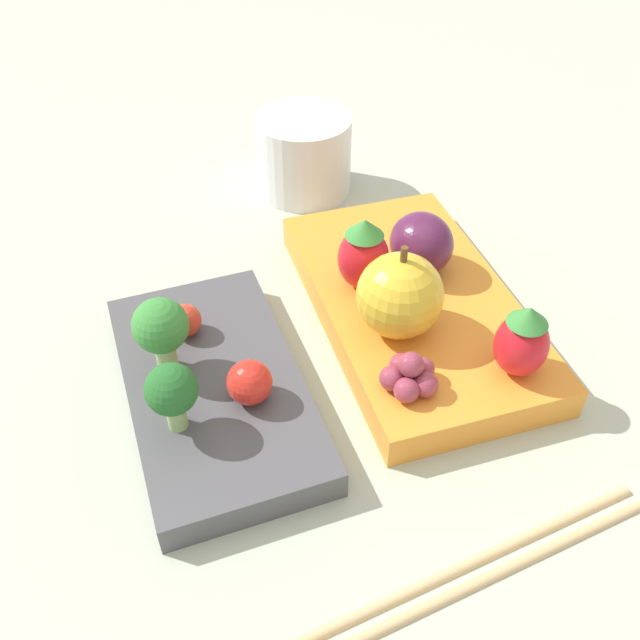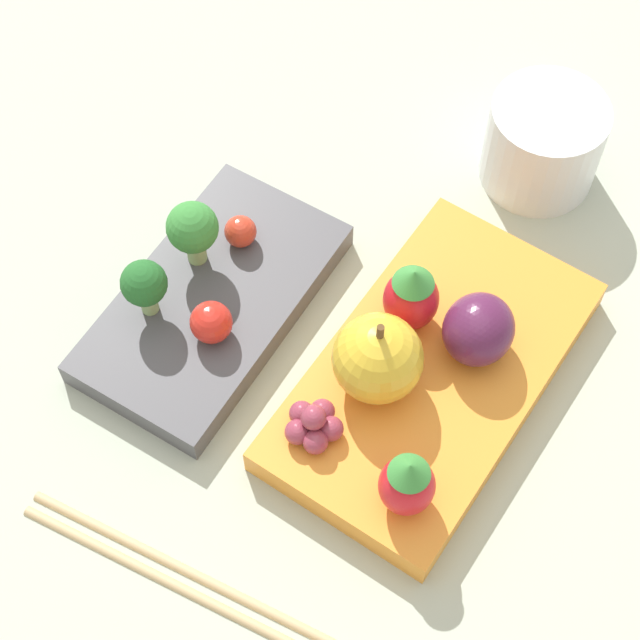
{
  "view_description": "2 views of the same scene",
  "coord_description": "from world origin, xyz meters",
  "px_view_note": "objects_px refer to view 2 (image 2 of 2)",
  "views": [
    {
      "loc": [
        -0.3,
        0.11,
        0.33
      ],
      "look_at": [
        0.0,
        -0.01,
        0.03
      ],
      "focal_mm": 40.0,
      "sensor_mm": 36.0,
      "label": 1
    },
    {
      "loc": [
        -0.28,
        -0.17,
        0.59
      ],
      "look_at": [
        0.0,
        -0.01,
        0.03
      ],
      "focal_mm": 60.0,
      "sensor_mm": 36.0,
      "label": 2
    }
  ],
  "objects_px": {
    "broccoli_floret_1": "(144,285)",
    "apple": "(378,358)",
    "strawberry_0": "(411,297)",
    "cherry_tomato_0": "(240,231)",
    "drinking_cup": "(543,143)",
    "bento_box_savoury": "(213,302)",
    "cherry_tomato_1": "(211,322)",
    "bento_box_fruit": "(432,375)",
    "broccoli_floret_0": "(193,229)",
    "plum": "(478,329)",
    "strawberry_1": "(407,483)",
    "chopsticks_pair": "(189,581)",
    "grape_cluster": "(314,424)"
  },
  "relations": [
    {
      "from": "apple",
      "to": "chopsticks_pair",
      "type": "distance_m",
      "value": 0.16
    },
    {
      "from": "bento_box_savoury",
      "to": "strawberry_1",
      "type": "relative_size",
      "value": 3.82
    },
    {
      "from": "drinking_cup",
      "to": "chopsticks_pair",
      "type": "xyz_separation_m",
      "value": [
        -0.36,
        0.05,
        -0.03
      ]
    },
    {
      "from": "bento_box_savoury",
      "to": "grape_cluster",
      "type": "xyz_separation_m",
      "value": [
        -0.05,
        -0.1,
        0.02
      ]
    },
    {
      "from": "bento_box_fruit",
      "to": "cherry_tomato_1",
      "type": "xyz_separation_m",
      "value": [
        -0.05,
        0.13,
        0.02
      ]
    },
    {
      "from": "broccoli_floret_1",
      "to": "strawberry_0",
      "type": "distance_m",
      "value": 0.16
    },
    {
      "from": "chopsticks_pair",
      "to": "broccoli_floret_0",
      "type": "bearing_deg",
      "value": 31.28
    },
    {
      "from": "cherry_tomato_0",
      "to": "apple",
      "type": "bearing_deg",
      "value": -110.89
    },
    {
      "from": "bento_box_fruit",
      "to": "broccoli_floret_1",
      "type": "relative_size",
      "value": 5.23
    },
    {
      "from": "bento_box_fruit",
      "to": "chopsticks_pair",
      "type": "height_order",
      "value": "bento_box_fruit"
    },
    {
      "from": "strawberry_1",
      "to": "plum",
      "type": "height_order",
      "value": "strawberry_1"
    },
    {
      "from": "cherry_tomato_1",
      "to": "chopsticks_pair",
      "type": "relative_size",
      "value": 0.12
    },
    {
      "from": "cherry_tomato_1",
      "to": "chopsticks_pair",
      "type": "height_order",
      "value": "cherry_tomato_1"
    },
    {
      "from": "cherry_tomato_0",
      "to": "drinking_cup",
      "type": "xyz_separation_m",
      "value": [
        0.16,
        -0.14,
        0.0
      ]
    },
    {
      "from": "strawberry_1",
      "to": "drinking_cup",
      "type": "bearing_deg",
      "value": 7.31
    },
    {
      "from": "bento_box_fruit",
      "to": "grape_cluster",
      "type": "relative_size",
      "value": 6.69
    },
    {
      "from": "drinking_cup",
      "to": "bento_box_fruit",
      "type": "bearing_deg",
      "value": -176.66
    },
    {
      "from": "cherry_tomato_1",
      "to": "chopsticks_pair",
      "type": "distance_m",
      "value": 0.15
    },
    {
      "from": "cherry_tomato_1",
      "to": "chopsticks_pair",
      "type": "xyz_separation_m",
      "value": [
        -0.13,
        -0.07,
        -0.03
      ]
    },
    {
      "from": "cherry_tomato_1",
      "to": "drinking_cup",
      "type": "relative_size",
      "value": 0.34
    },
    {
      "from": "broccoli_floret_0",
      "to": "cherry_tomato_0",
      "type": "xyz_separation_m",
      "value": [
        0.02,
        -0.02,
        -0.02
      ]
    },
    {
      "from": "cherry_tomato_0",
      "to": "plum",
      "type": "xyz_separation_m",
      "value": [
        0.0,
        -0.16,
        0.01
      ]
    },
    {
      "from": "bento_box_savoury",
      "to": "cherry_tomato_0",
      "type": "height_order",
      "value": "cherry_tomato_0"
    },
    {
      "from": "apple",
      "to": "strawberry_0",
      "type": "xyz_separation_m",
      "value": [
        0.05,
        0.0,
        -0.0
      ]
    },
    {
      "from": "broccoli_floret_0",
      "to": "grape_cluster",
      "type": "distance_m",
      "value": 0.14
    },
    {
      "from": "cherry_tomato_0",
      "to": "drinking_cup",
      "type": "height_order",
      "value": "drinking_cup"
    },
    {
      "from": "broccoli_floret_1",
      "to": "strawberry_0",
      "type": "xyz_separation_m",
      "value": [
        0.07,
        -0.14,
        -0.0
      ]
    },
    {
      "from": "cherry_tomato_1",
      "to": "plum",
      "type": "height_order",
      "value": "plum"
    },
    {
      "from": "broccoli_floret_0",
      "to": "strawberry_1",
      "type": "bearing_deg",
      "value": -112.79
    },
    {
      "from": "bento_box_fruit",
      "to": "cherry_tomato_1",
      "type": "relative_size",
      "value": 8.73
    },
    {
      "from": "cherry_tomato_0",
      "to": "strawberry_1",
      "type": "height_order",
      "value": "strawberry_1"
    },
    {
      "from": "broccoli_floret_1",
      "to": "strawberry_1",
      "type": "xyz_separation_m",
      "value": [
        -0.03,
        -0.19,
        -0.0
      ]
    },
    {
      "from": "plum",
      "to": "grape_cluster",
      "type": "relative_size",
      "value": 1.34
    },
    {
      "from": "cherry_tomato_1",
      "to": "plum",
      "type": "xyz_separation_m",
      "value": [
        0.07,
        -0.14,
        0.01
      ]
    },
    {
      "from": "bento_box_fruit",
      "to": "broccoli_floret_0",
      "type": "bearing_deg",
      "value": 91.18
    },
    {
      "from": "bento_box_fruit",
      "to": "cherry_tomato_0",
      "type": "bearing_deg",
      "value": 81.73
    },
    {
      "from": "strawberry_0",
      "to": "cherry_tomato_0",
      "type": "bearing_deg",
      "value": 90.27
    },
    {
      "from": "broccoli_floret_0",
      "to": "grape_cluster",
      "type": "height_order",
      "value": "broccoli_floret_0"
    },
    {
      "from": "broccoli_floret_0",
      "to": "plum",
      "type": "height_order",
      "value": "broccoli_floret_0"
    },
    {
      "from": "bento_box_fruit",
      "to": "cherry_tomato_0",
      "type": "xyz_separation_m",
      "value": [
        0.02,
        0.15,
        0.02
      ]
    },
    {
      "from": "broccoli_floret_0",
      "to": "drinking_cup",
      "type": "distance_m",
      "value": 0.24
    },
    {
      "from": "cherry_tomato_0",
      "to": "bento_box_fruit",
      "type": "bearing_deg",
      "value": -98.27
    },
    {
      "from": "cherry_tomato_1",
      "to": "bento_box_savoury",
      "type": "bearing_deg",
      "value": 35.02
    },
    {
      "from": "broccoli_floret_1",
      "to": "apple",
      "type": "relative_size",
      "value": 0.7
    },
    {
      "from": "broccoli_floret_1",
      "to": "drinking_cup",
      "type": "xyz_separation_m",
      "value": [
        0.23,
        -0.16,
        -0.01
      ]
    },
    {
      "from": "bento_box_savoury",
      "to": "apple",
      "type": "height_order",
      "value": "apple"
    },
    {
      "from": "broccoli_floret_1",
      "to": "chopsticks_pair",
      "type": "bearing_deg",
      "value": -139.2
    },
    {
      "from": "plum",
      "to": "chopsticks_pair",
      "type": "distance_m",
      "value": 0.22
    },
    {
      "from": "broccoli_floret_0",
      "to": "cherry_tomato_1",
      "type": "bearing_deg",
      "value": -137.43
    },
    {
      "from": "plum",
      "to": "drinking_cup",
      "type": "xyz_separation_m",
      "value": [
        0.16,
        0.03,
        -0.01
      ]
    }
  ]
}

